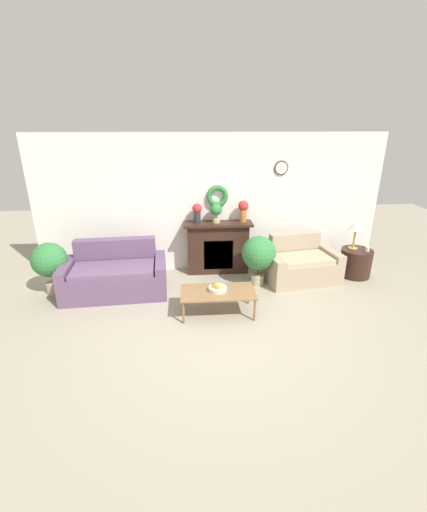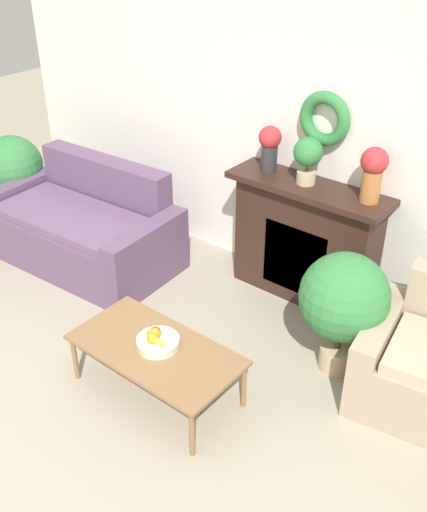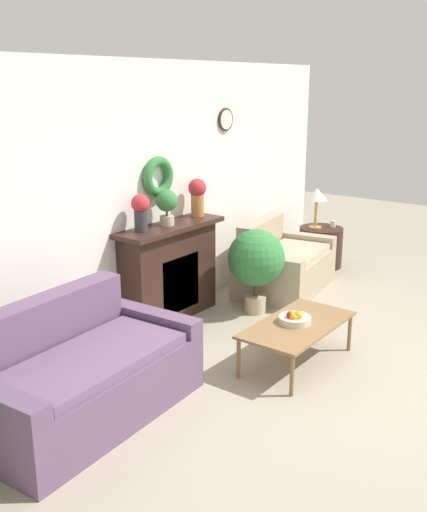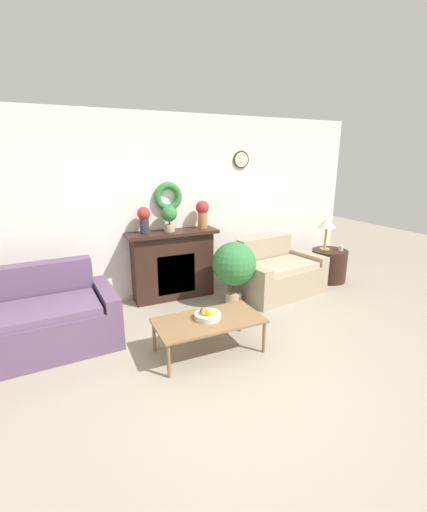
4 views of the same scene
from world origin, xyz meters
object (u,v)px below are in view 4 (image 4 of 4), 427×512
vase_on_mantel_right (202,212)px  coffee_table (209,322)px  potted_plant_on_mantel (169,216)px  potted_plant_floor_by_loveseat (234,265)px  couch_left (32,323)px  loveseat_right (277,274)px  fireplace (173,264)px  table_lamp (327,224)px  fruit_bowl (207,315)px  vase_on_mantel_left (144,218)px  mug (341,248)px  side_table_by_loveseat (329,265)px

vase_on_mantel_right → coffee_table: bearing=-111.0°
potted_plant_on_mantel → potted_plant_floor_by_loveseat: 1.18m
couch_left → loveseat_right: (3.45, 0.28, -0.02)m
fireplace → table_lamp: bearing=-7.5°
fireplace → vase_on_mantel_right: 0.91m
fruit_bowl → table_lamp: 3.11m
potted_plant_on_mantel → potted_plant_floor_by_loveseat: potted_plant_on_mantel is taller
table_lamp → potted_plant_floor_by_loveseat: bearing=-171.1°
fireplace → potted_plant_floor_by_loveseat: bearing=-42.9°
loveseat_right → vase_on_mantel_left: 2.23m
mug → vase_on_mantel_left: bearing=171.0°
vase_on_mantel_right → side_table_by_loveseat: bearing=-10.5°
loveseat_right → table_lamp: table_lamp is taller
vase_on_mantel_right → fireplace: bearing=-179.4°
fireplace → vase_on_mantel_right: size_ratio=3.20×
fireplace → couch_left: 2.06m
loveseat_right → side_table_by_loveseat: 1.16m
fireplace → couch_left: bearing=-157.9°
fruit_bowl → fireplace: bearing=84.7°
coffee_table → mug: mug is taller
vase_on_mantel_right → potted_plant_on_mantel: bearing=-177.8°
vase_on_mantel_right → vase_on_mantel_left: bearing=180.0°
side_table_by_loveseat → vase_on_mantel_left: bearing=172.5°
loveseat_right → couch_left: bearing=175.3°
loveseat_right → vase_on_mantel_left: bearing=156.5°
mug → potted_plant_floor_by_loveseat: potted_plant_floor_by_loveseat is taller
couch_left → potted_plant_on_mantel: potted_plant_on_mantel is taller
mug → potted_plant_on_mantel: 3.00m
table_lamp → vase_on_mantel_left: bearing=173.4°
mug → vase_on_mantel_left: 3.35m
fruit_bowl → potted_plant_on_mantel: 1.81m
side_table_by_loveseat → vase_on_mantel_right: (-2.21, 0.41, 1.01)m
fireplace → couch_left: fireplace is taller
fruit_bowl → vase_on_mantel_right: 1.95m
potted_plant_on_mantel → vase_on_mantel_right: bearing=2.2°
fruit_bowl → potted_plant_floor_by_loveseat: bearing=48.9°
fireplace → potted_plant_floor_by_loveseat: 0.96m
vase_on_mantel_right → potted_plant_on_mantel: (-0.53, -0.02, -0.02)m
vase_on_mantel_left → mug: bearing=-9.0°
mug → potted_plant_on_mantel: potted_plant_on_mantel is taller
table_lamp → potted_plant_floor_by_loveseat: size_ratio=0.59×
fruit_bowl → potted_plant_floor_by_loveseat: size_ratio=0.31×
loveseat_right → vase_on_mantel_right: (-1.06, 0.49, 0.98)m
loveseat_right → potted_plant_floor_by_loveseat: 0.92m
coffee_table → vase_on_mantel_right: 2.00m
side_table_by_loveseat → potted_plant_on_mantel: potted_plant_on_mantel is taller
fruit_bowl → coffee_table: bearing=-72.0°
fruit_bowl → potted_plant_on_mantel: size_ratio=0.78×
fireplace → fruit_bowl: fireplace is taller
couch_left → vase_on_mantel_right: vase_on_mantel_right is taller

